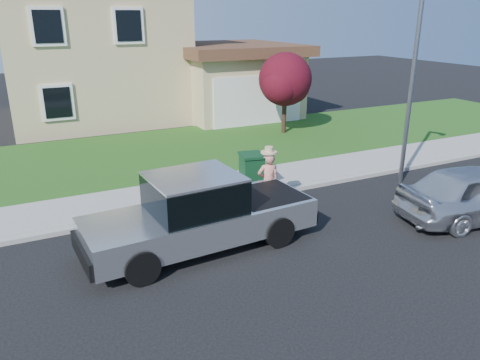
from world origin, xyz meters
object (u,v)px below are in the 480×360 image
object	(u,v)px
sedan	(479,193)
pickup_truck	(200,214)
woman	(268,181)
trash_bin	(252,171)
ornamental_tree	(286,82)
street_lamp	(415,78)

from	to	relation	value
sedan	pickup_truck	bearing A→B (deg)	85.18
woman	trash_bin	xyz separation A→B (m)	(0.19, 1.31, -0.15)
pickup_truck	ornamental_tree	xyz separation A→B (m)	(7.31, 8.31, 1.49)
ornamental_tree	trash_bin	size ratio (longest dim) A/B	3.22
woman	ornamental_tree	world-z (taller)	ornamental_tree
pickup_truck	woman	xyz separation A→B (m)	(2.46, 1.21, 0.03)
pickup_truck	trash_bin	world-z (taller)	pickup_truck
trash_bin	pickup_truck	bearing A→B (deg)	-125.66
street_lamp	trash_bin	bearing A→B (deg)	143.08
pickup_truck	trash_bin	distance (m)	3.65
pickup_truck	trash_bin	size ratio (longest dim) A/B	5.08
trash_bin	sedan	bearing A→B (deg)	-33.31
ornamental_tree	street_lamp	xyz separation A→B (m)	(0.05, -7.09, 0.96)
pickup_truck	street_lamp	distance (m)	7.86
woman	sedan	size ratio (longest dim) A/B	0.42
sedan	trash_bin	distance (m)	6.09
ornamental_tree	pickup_truck	bearing A→B (deg)	-131.33
pickup_truck	sedan	xyz separation A→B (m)	(7.03, -1.71, -0.09)
woman	trash_bin	bearing A→B (deg)	-82.91
woman	ornamental_tree	size ratio (longest dim) A/B	0.52
street_lamp	woman	bearing A→B (deg)	158.60
woman	street_lamp	bearing A→B (deg)	-164.73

